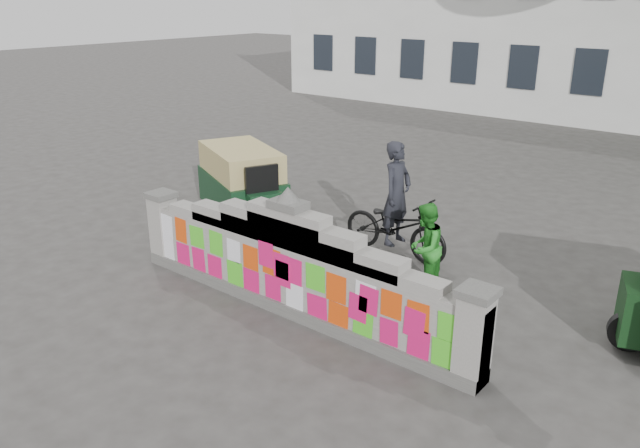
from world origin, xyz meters
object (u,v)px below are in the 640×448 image
object	(u,v)px
cyclist_rider	(396,206)
pedestrian	(425,248)
cyclist_bike	(395,227)
rickshaw_left	(243,182)

from	to	relation	value
cyclist_rider	pedestrian	xyz separation A→B (m)	(1.15, -0.93, -0.21)
cyclist_bike	rickshaw_left	bearing A→B (deg)	93.42
cyclist_bike	pedestrian	world-z (taller)	pedestrian
cyclist_bike	cyclist_rider	world-z (taller)	cyclist_rider
cyclist_bike	rickshaw_left	distance (m)	3.75
cyclist_rider	rickshaw_left	world-z (taller)	cyclist_rider
cyclist_rider	pedestrian	size ratio (longest dim) A/B	1.28
cyclist_bike	pedestrian	distance (m)	1.49
cyclist_rider	pedestrian	bearing A→B (deg)	-129.34
pedestrian	rickshaw_left	size ratio (longest dim) A/B	0.53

